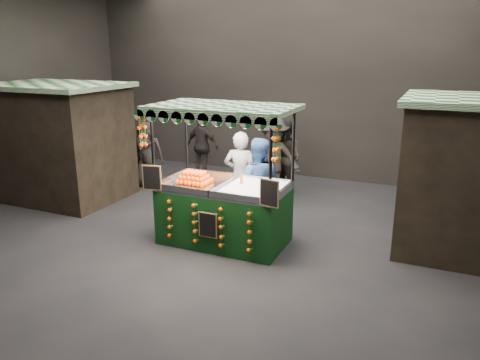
% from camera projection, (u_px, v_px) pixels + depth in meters
% --- Properties ---
extents(ground, '(12.00, 12.00, 0.00)m').
position_uv_depth(ground, '(212.00, 242.00, 8.35)').
color(ground, black).
rests_on(ground, ground).
extents(market_hall, '(12.10, 10.10, 5.05)m').
position_uv_depth(market_hall, '(209.00, 46.00, 7.41)').
color(market_hall, black).
rests_on(market_hall, ground).
extents(neighbour_stall_left, '(3.00, 2.20, 2.60)m').
position_uv_depth(neighbour_stall_left, '(59.00, 141.00, 10.57)').
color(neighbour_stall_left, black).
rests_on(neighbour_stall_left, ground).
extents(juice_stall, '(2.52, 1.48, 2.44)m').
position_uv_depth(juice_stall, '(224.00, 202.00, 8.14)').
color(juice_stall, black).
rests_on(juice_stall, ground).
extents(vendor_grey, '(0.72, 0.54, 1.80)m').
position_uv_depth(vendor_grey, '(240.00, 177.00, 9.21)').
color(vendor_grey, gray).
rests_on(vendor_grey, ground).
extents(vendor_blue, '(0.98, 0.84, 1.77)m').
position_uv_depth(vendor_blue, '(257.00, 184.00, 8.77)').
color(vendor_blue, navy).
rests_on(vendor_blue, ground).
extents(shopper_0, '(0.73, 0.55, 1.80)m').
position_uv_depth(shopper_0, '(146.00, 151.00, 11.45)').
color(shopper_0, '#2A2622').
rests_on(shopper_0, ground).
extents(shopper_1, '(1.06, 0.97, 1.77)m').
position_uv_depth(shopper_1, '(285.00, 158.00, 10.76)').
color(shopper_1, black).
rests_on(shopper_1, ground).
extents(shopper_2, '(1.04, 0.57, 1.69)m').
position_uv_depth(shopper_2, '(203.00, 146.00, 12.36)').
color(shopper_2, black).
rests_on(shopper_2, ground).
extents(shopper_3, '(1.39, 1.10, 1.88)m').
position_uv_depth(shopper_3, '(273.00, 159.00, 10.50)').
color(shopper_3, '#2A2622').
rests_on(shopper_3, ground).
extents(shopper_4, '(0.98, 0.88, 1.69)m').
position_uv_depth(shopper_4, '(146.00, 153.00, 11.52)').
color(shopper_4, '#2D2524').
rests_on(shopper_4, ground).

